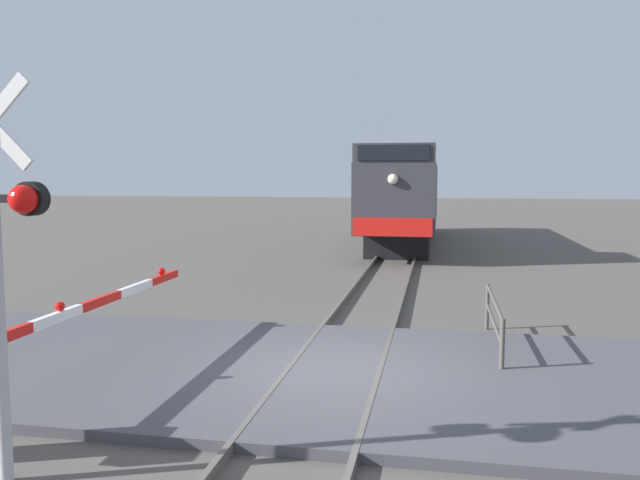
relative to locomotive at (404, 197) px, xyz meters
name	(u,v)px	position (x,y,z in m)	size (l,w,h in m)	color
ground_plane	(334,378)	(0.00, -19.60, -2.19)	(160.00, 160.00, 0.00)	#514C47
rail_track_left	(289,371)	(-0.72, -19.60, -2.11)	(0.08, 80.00, 0.15)	#59544C
rail_track_right	(379,376)	(0.72, -19.60, -2.11)	(0.08, 80.00, 0.15)	#59544C
road_surface	(334,374)	(0.00, -19.60, -2.11)	(36.00, 5.78, 0.14)	#47474C
locomotive	(404,197)	(0.00, 0.00, 0.00)	(2.89, 15.36, 4.29)	black
crossing_gate	(7,360)	(-3.71, -22.28, -1.31)	(0.36, 6.60, 1.39)	silver
guard_railing	(494,316)	(2.60, -17.48, -1.55)	(0.08, 3.26, 0.95)	#4C4742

